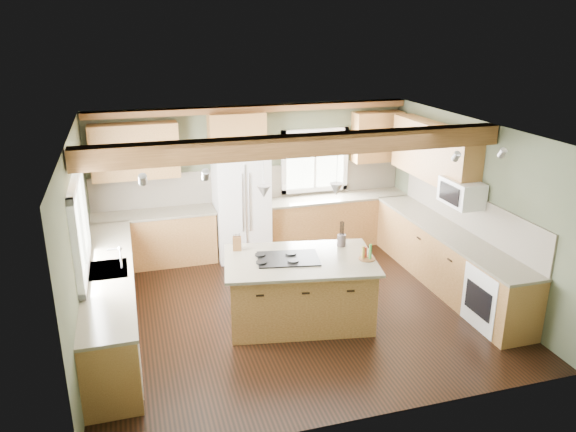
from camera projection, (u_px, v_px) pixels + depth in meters
name	position (u px, v px, depth m)	size (l,w,h in m)	color
floor	(294.00, 308.00, 8.15)	(5.60, 5.60, 0.00)	black
ceiling	(294.00, 130.00, 7.30)	(5.60, 5.60, 0.00)	silver
wall_back	(253.00, 178.00, 9.99)	(5.60, 5.60, 0.00)	#3F4833
wall_left	(79.00, 246.00, 6.98)	(5.00, 5.00, 0.00)	#3F4833
wall_right	(471.00, 206.00, 8.47)	(5.00, 5.00, 0.00)	#3F4833
ceiling_beam	(302.00, 145.00, 7.04)	(5.55, 0.26, 0.26)	#4D2E16
soffit_trim	(253.00, 109.00, 9.49)	(5.55, 0.20, 0.10)	#4D2E16
backsplash_back	(253.00, 183.00, 10.01)	(5.58, 0.03, 0.58)	brown
backsplash_right	(468.00, 211.00, 8.54)	(0.03, 3.70, 0.58)	brown
base_cab_back_left	(155.00, 239.00, 9.52)	(2.02, 0.60, 0.88)	brown
counter_back_left	(153.00, 214.00, 9.37)	(2.06, 0.64, 0.04)	brown
base_cab_back_right	(336.00, 221.00, 10.40)	(2.62, 0.60, 0.88)	brown
counter_back_right	(337.00, 197.00, 10.25)	(2.66, 0.64, 0.04)	brown
base_cab_left	(111.00, 303.00, 7.39)	(0.60, 3.70, 0.88)	brown
counter_left	(108.00, 271.00, 7.23)	(0.64, 3.74, 0.04)	brown
base_cab_right	(446.00, 259.00, 8.72)	(0.60, 3.70, 0.88)	brown
counter_right	(449.00, 232.00, 8.57)	(0.64, 3.74, 0.04)	brown
upper_cab_back_left	(135.00, 151.00, 9.09)	(1.40, 0.35, 0.90)	brown
upper_cab_over_fridge	(237.00, 133.00, 9.47)	(0.96, 0.35, 0.70)	brown
upper_cab_right	(433.00, 152.00, 9.03)	(0.35, 2.20, 0.90)	brown
upper_cab_back_corner	(377.00, 137.00, 10.23)	(0.90, 0.35, 0.90)	brown
window_left	(78.00, 226.00, 6.95)	(0.04, 1.60, 1.05)	white
window_back	(315.00, 160.00, 10.20)	(1.10, 0.04, 1.00)	white
sink	(107.00, 270.00, 7.23)	(0.50, 0.65, 0.03)	#262628
faucet	(121.00, 258.00, 7.23)	(0.02, 0.02, 0.28)	#B2B2B7
dishwasher	(112.00, 357.00, 6.21)	(0.60, 0.60, 0.84)	white
oven	(498.00, 297.00, 7.54)	(0.60, 0.72, 0.84)	white
microwave	(462.00, 193.00, 8.29)	(0.40, 0.70, 0.38)	white
pendant_left	(264.00, 192.00, 7.18)	(0.18, 0.18, 0.16)	#B2B2B7
pendant_right	(336.00, 189.00, 7.28)	(0.18, 0.18, 0.16)	#B2B2B7
refrigerator	(241.00, 207.00, 9.70)	(0.90, 0.74, 1.80)	white
island	(300.00, 291.00, 7.71)	(1.89, 1.16, 0.88)	brown
island_top	(300.00, 260.00, 7.56)	(2.02, 1.28, 0.04)	brown
cooktop	(288.00, 259.00, 7.53)	(0.82, 0.55, 0.02)	black
knife_block	(237.00, 244.00, 7.80)	(0.12, 0.09, 0.20)	brown
utensil_crock	(342.00, 240.00, 7.96)	(0.13, 0.13, 0.17)	#3C3330
bottle_tray	(367.00, 252.00, 7.50)	(0.22, 0.22, 0.20)	#5A301B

